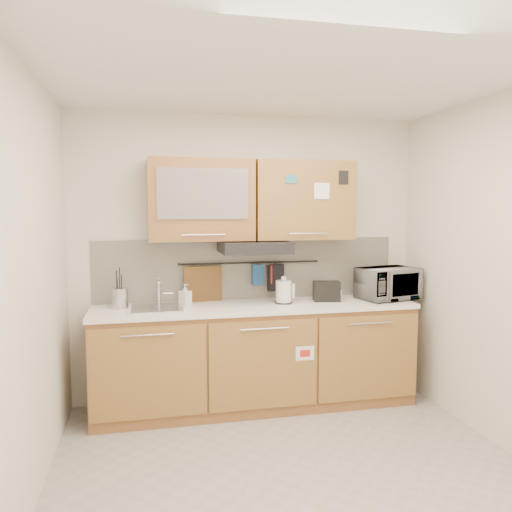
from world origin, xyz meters
name	(u,v)px	position (x,y,z in m)	size (l,w,h in m)	color
floor	(295,475)	(0.00, 0.00, 0.00)	(3.20, 3.20, 0.00)	#9E9993
ceiling	(298,70)	(0.00, 0.00, 2.60)	(3.20, 3.20, 0.00)	white
wall_back	(249,258)	(0.00, 1.50, 1.30)	(3.20, 3.20, 0.00)	silver
wall_left	(26,289)	(-1.60, 0.00, 1.30)	(3.00, 3.00, 0.00)	silver
base_cabinet	(256,362)	(0.00, 1.19, 0.41)	(2.80, 0.64, 0.88)	#945B34
countertop	(256,307)	(0.00, 1.19, 0.90)	(2.82, 0.62, 0.04)	white
backsplash	(249,269)	(0.00, 1.49, 1.20)	(2.80, 0.02, 0.56)	silver
upper_cabinets	(252,200)	(0.00, 1.32, 1.83)	(1.82, 0.37, 0.70)	#945B34
range_hood	(255,247)	(0.00, 1.25, 1.42)	(0.60, 0.46, 0.10)	black
sink	(157,308)	(-0.85, 1.21, 0.92)	(0.42, 0.40, 0.26)	silver
utensil_rail	(250,263)	(0.00, 1.45, 1.26)	(0.02, 0.02, 1.30)	black
utensil_crock	(120,298)	(-1.15, 1.27, 1.01)	(0.18, 0.18, 0.34)	#B4B5B9
kettle	(284,292)	(0.25, 1.19, 1.02)	(0.18, 0.17, 0.24)	silver
toaster	(326,291)	(0.66, 1.21, 1.01)	(0.26, 0.18, 0.18)	black
microwave	(388,283)	(1.25, 1.18, 1.07)	(0.53, 0.36, 0.29)	#999999
soap_bottle	(185,294)	(-0.61, 1.30, 1.01)	(0.08, 0.09, 0.19)	#999999
cutting_board	(203,290)	(-0.44, 1.44, 1.03)	(0.34, 0.03, 0.42)	brown
oven_mitt	(258,275)	(0.07, 1.44, 1.15)	(0.11, 0.03, 0.19)	#1F4B91
dark_pouch	(276,278)	(0.24, 1.44, 1.12)	(0.16, 0.04, 0.25)	black
pot_holder	(276,274)	(0.25, 1.44, 1.15)	(0.14, 0.02, 0.18)	red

